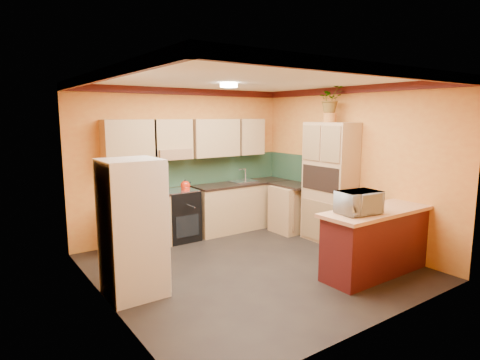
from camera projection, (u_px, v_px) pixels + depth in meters
name	position (u px, v px, depth m)	size (l,w,h in m)	color
room_shell	(242.00, 124.00, 5.84)	(4.24, 4.24, 2.72)	black
base_cabinets_back	(210.00, 211.00, 7.51)	(3.65, 0.60, 0.88)	tan
countertop_back	(209.00, 187.00, 7.44)	(3.65, 0.62, 0.04)	black
stove	(180.00, 215.00, 7.16)	(0.58, 0.58, 0.91)	black
kettle	(185.00, 185.00, 7.09)	(0.17, 0.17, 0.18)	red
sink	(243.00, 181.00, 7.88)	(0.48, 0.40, 0.03)	silver
base_cabinets_right	(294.00, 208.00, 7.74)	(0.60, 0.80, 0.88)	tan
countertop_right	(294.00, 185.00, 7.67)	(0.62, 0.80, 0.04)	black
fridge	(132.00, 228.00, 4.89)	(0.68, 0.66, 1.70)	silver
pantry	(330.00, 183.00, 6.99)	(0.48, 0.90, 2.10)	tan
fern_pot	(330.00, 118.00, 6.85)	(0.22, 0.22, 0.16)	#A66128
fern	(330.00, 99.00, 6.80)	(0.42, 0.36, 0.46)	tan
breakfast_bar	(378.00, 243.00, 5.64)	(1.80, 0.55, 0.88)	#471610
bar_top	(380.00, 211.00, 5.56)	(1.90, 0.65, 0.05)	tan
microwave	(359.00, 202.00, 5.27)	(0.55, 0.37, 0.30)	silver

